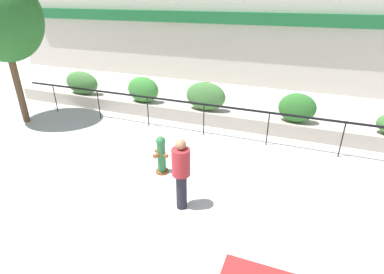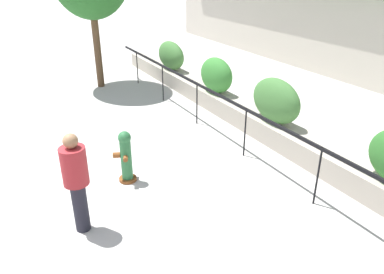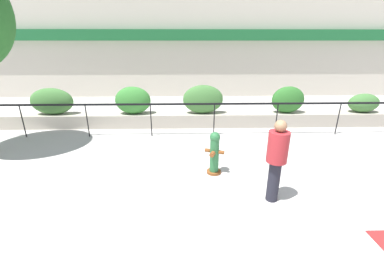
{
  "view_description": "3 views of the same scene",
  "coord_description": "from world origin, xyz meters",
  "px_view_note": "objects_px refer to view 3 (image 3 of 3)",
  "views": [
    {
      "loc": [
        3.01,
        -4.02,
        4.43
      ],
      "look_at": [
        0.14,
        3.42,
        0.61
      ],
      "focal_mm": 28.0,
      "sensor_mm": 36.0,
      "label": 1
    },
    {
      "loc": [
        6.02,
        0.19,
        4.02
      ],
      "look_at": [
        -0.13,
        3.63,
        0.7
      ],
      "focal_mm": 35.0,
      "sensor_mm": 36.0,
      "label": 2
    },
    {
      "loc": [
        -0.96,
        -3.45,
        3.12
      ],
      "look_at": [
        -0.8,
        3.11,
        0.63
      ],
      "focal_mm": 24.0,
      "sensor_mm": 36.0,
      "label": 3
    }
  ],
  "objects_px": {
    "hedge_bush_1": "(133,100)",
    "hedge_bush_2": "(203,99)",
    "hedge_bush_4": "(364,103)",
    "hedge_bush_3": "(288,100)",
    "fire_hydrant": "(214,153)",
    "hedge_bush_0": "(52,101)",
    "pedestrian": "(277,156)"
  },
  "relations": [
    {
      "from": "hedge_bush_1",
      "to": "hedge_bush_2",
      "type": "bearing_deg",
      "value": 0.0
    },
    {
      "from": "hedge_bush_1",
      "to": "hedge_bush_4",
      "type": "height_order",
      "value": "hedge_bush_1"
    },
    {
      "from": "hedge_bush_2",
      "to": "hedge_bush_1",
      "type": "bearing_deg",
      "value": 180.0
    },
    {
      "from": "hedge_bush_3",
      "to": "fire_hydrant",
      "type": "bearing_deg",
      "value": -130.0
    },
    {
      "from": "fire_hydrant",
      "to": "hedge_bush_1",
      "type": "bearing_deg",
      "value": 125.0
    },
    {
      "from": "hedge_bush_0",
      "to": "hedge_bush_3",
      "type": "bearing_deg",
      "value": 0.0
    },
    {
      "from": "hedge_bush_3",
      "to": "pedestrian",
      "type": "bearing_deg",
      "value": -112.93
    },
    {
      "from": "hedge_bush_3",
      "to": "pedestrian",
      "type": "distance_m",
      "value": 5.38
    },
    {
      "from": "hedge_bush_4",
      "to": "fire_hydrant",
      "type": "bearing_deg",
      "value": -148.27
    },
    {
      "from": "hedge_bush_0",
      "to": "hedge_bush_2",
      "type": "height_order",
      "value": "hedge_bush_2"
    },
    {
      "from": "hedge_bush_3",
      "to": "hedge_bush_4",
      "type": "xyz_separation_m",
      "value": [
        2.94,
        0.0,
        -0.14
      ]
    },
    {
      "from": "hedge_bush_0",
      "to": "pedestrian",
      "type": "distance_m",
      "value": 8.35
    },
    {
      "from": "fire_hydrant",
      "to": "hedge_bush_4",
      "type": "bearing_deg",
      "value": 31.73
    },
    {
      "from": "hedge_bush_0",
      "to": "fire_hydrant",
      "type": "relative_size",
      "value": 1.45
    },
    {
      "from": "pedestrian",
      "to": "fire_hydrant",
      "type": "bearing_deg",
      "value": 132.69
    },
    {
      "from": "fire_hydrant",
      "to": "pedestrian",
      "type": "bearing_deg",
      "value": -47.31
    },
    {
      "from": "hedge_bush_1",
      "to": "pedestrian",
      "type": "height_order",
      "value": "pedestrian"
    },
    {
      "from": "hedge_bush_2",
      "to": "pedestrian",
      "type": "bearing_deg",
      "value": -77.28
    },
    {
      "from": "hedge_bush_0",
      "to": "hedge_bush_3",
      "type": "height_order",
      "value": "hedge_bush_3"
    },
    {
      "from": "hedge_bush_1",
      "to": "hedge_bush_4",
      "type": "bearing_deg",
      "value": 0.0
    },
    {
      "from": "hedge_bush_2",
      "to": "pedestrian",
      "type": "height_order",
      "value": "pedestrian"
    },
    {
      "from": "fire_hydrant",
      "to": "hedge_bush_3",
      "type": "bearing_deg",
      "value": 50.0
    },
    {
      "from": "hedge_bush_1",
      "to": "hedge_bush_2",
      "type": "xyz_separation_m",
      "value": [
        2.61,
        0.0,
        0.02
      ]
    },
    {
      "from": "pedestrian",
      "to": "hedge_bush_2",
      "type": "bearing_deg",
      "value": 102.72
    },
    {
      "from": "hedge_bush_2",
      "to": "hedge_bush_3",
      "type": "bearing_deg",
      "value": 0.0
    },
    {
      "from": "hedge_bush_1",
      "to": "hedge_bush_3",
      "type": "distance_m",
      "value": 5.83
    },
    {
      "from": "hedge_bush_2",
      "to": "pedestrian",
      "type": "xyz_separation_m",
      "value": [
        1.12,
        -4.96,
        -0.05
      ]
    },
    {
      "from": "hedge_bush_2",
      "to": "fire_hydrant",
      "type": "xyz_separation_m",
      "value": [
        0.04,
        -3.79,
        -0.48
      ]
    },
    {
      "from": "hedge_bush_3",
      "to": "fire_hydrant",
      "type": "distance_m",
      "value": 4.96
    },
    {
      "from": "hedge_bush_2",
      "to": "hedge_bush_3",
      "type": "xyz_separation_m",
      "value": [
        3.22,
        0.0,
        -0.03
      ]
    },
    {
      "from": "hedge_bush_1",
      "to": "pedestrian",
      "type": "relative_size",
      "value": 0.76
    },
    {
      "from": "hedge_bush_0",
      "to": "hedge_bush_2",
      "type": "distance_m",
      "value": 5.6
    }
  ]
}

